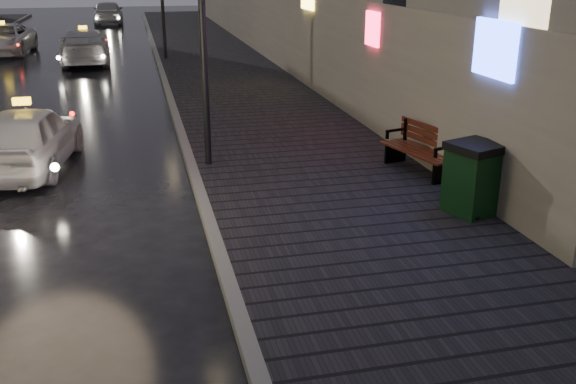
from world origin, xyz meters
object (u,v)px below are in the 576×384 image
taxi_near (27,137)px  taxi_far (3,39)px  trash_bin (474,178)px  bench (422,149)px  taxi_mid (85,47)px  car_far (108,12)px

taxi_near → taxi_far: bearing=-71.3°
taxi_near → taxi_far: (-3.63, 19.13, 0.01)m
trash_bin → bench: bearing=68.2°
trash_bin → taxi_mid: taxi_mid is taller
taxi_mid → car_far: car_far is taller
taxi_near → car_far: bearing=-83.3°
taxi_mid → bench: bearing=110.2°
bench → taxi_near: size_ratio=0.48×
trash_bin → taxi_mid: size_ratio=0.24×
trash_bin → taxi_near: 8.92m
bench → taxi_far: (-11.33, 21.59, 0.08)m
taxi_far → trash_bin: bearing=-61.4°
taxi_near → taxi_mid: (0.28, 15.11, 0.04)m
taxi_near → car_far: (0.77, 33.72, 0.12)m
taxi_far → car_far: bearing=76.7°
taxi_near → car_far: car_far is taller
bench → taxi_mid: size_ratio=0.39×
taxi_mid → taxi_far: taxi_mid is taller
trash_bin → taxi_far: 26.34m
bench → taxi_mid: (-7.42, 17.57, 0.10)m
trash_bin → taxi_far: size_ratio=0.24×
trash_bin → car_far: bearing=81.3°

